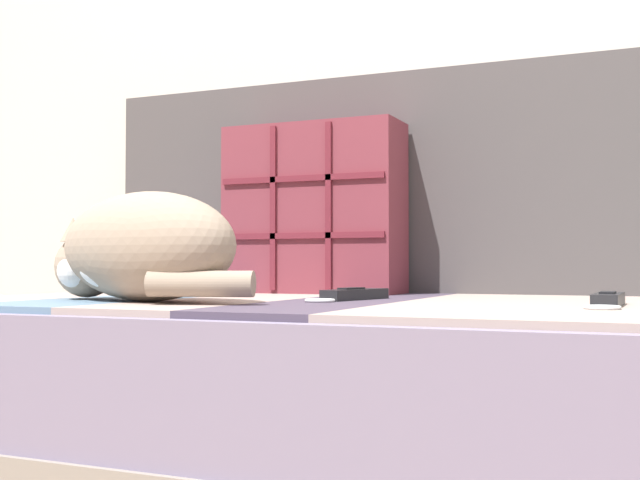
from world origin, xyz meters
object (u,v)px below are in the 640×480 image
at_px(couch, 532,427).
at_px(game_remote_far, 353,295).
at_px(throw_pillow_quilted, 314,209).
at_px(sleeping_cat, 139,250).
at_px(game_remote_near, 608,300).

relative_size(couch, game_remote_far, 10.16).
xyz_separation_m(throw_pillow_quilted, sleeping_cat, (-0.11, -0.46, -0.09)).
height_order(throw_pillow_quilted, sleeping_cat, throw_pillow_quilted).
height_order(throw_pillow_quilted, game_remote_near, throw_pillow_quilted).
bearing_deg(couch, throw_pillow_quilted, 153.42).
relative_size(couch, game_remote_near, 10.77).
xyz_separation_m(throw_pillow_quilted, game_remote_far, (0.19, -0.27, -0.17)).
bearing_deg(game_remote_far, game_remote_near, -5.23).
height_order(game_remote_near, game_remote_far, same).
relative_size(couch, sleeping_cat, 4.94).
bearing_deg(couch, game_remote_far, -173.65).
xyz_separation_m(couch, sleeping_cat, (-0.59, -0.21, 0.28)).
distance_m(couch, game_remote_far, 0.35).
distance_m(throw_pillow_quilted, game_remote_far, 0.37).
height_order(sleeping_cat, game_remote_near, sleeping_cat).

